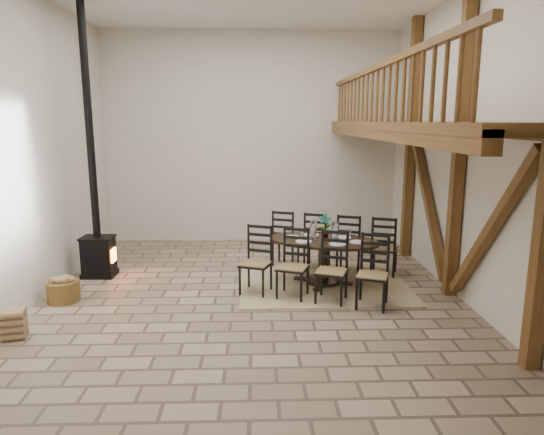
{
  "coord_description": "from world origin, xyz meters",
  "views": [
    {
      "loc": [
        0.08,
        -7.8,
        2.93
      ],
      "look_at": [
        0.36,
        0.4,
        1.28
      ],
      "focal_mm": 32.0,
      "sensor_mm": 36.0,
      "label": 1
    }
  ],
  "objects_px": {
    "wood_stove": "(96,218)",
    "log_stack": "(14,324)",
    "dining_table": "(323,262)",
    "log_basket": "(63,290)"
  },
  "relations": [
    {
      "from": "wood_stove",
      "to": "log_stack",
      "type": "xyz_separation_m",
      "value": [
        -0.32,
        -2.68,
        -0.94
      ]
    },
    {
      "from": "dining_table",
      "to": "log_basket",
      "type": "height_order",
      "value": "dining_table"
    },
    {
      "from": "log_basket",
      "to": "log_stack",
      "type": "height_order",
      "value": "log_basket"
    },
    {
      "from": "wood_stove",
      "to": "dining_table",
      "type": "bearing_deg",
      "value": -5.24
    },
    {
      "from": "dining_table",
      "to": "log_basket",
      "type": "relative_size",
      "value": 5.89
    },
    {
      "from": "log_basket",
      "to": "wood_stove",
      "type": "bearing_deg",
      "value": 82.0
    },
    {
      "from": "dining_table",
      "to": "wood_stove",
      "type": "relative_size",
      "value": 0.62
    },
    {
      "from": "log_basket",
      "to": "log_stack",
      "type": "distance_m",
      "value": 1.38
    },
    {
      "from": "dining_table",
      "to": "log_stack",
      "type": "relative_size",
      "value": 7.56
    },
    {
      "from": "dining_table",
      "to": "log_stack",
      "type": "distance_m",
      "value": 5.02
    }
  ]
}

